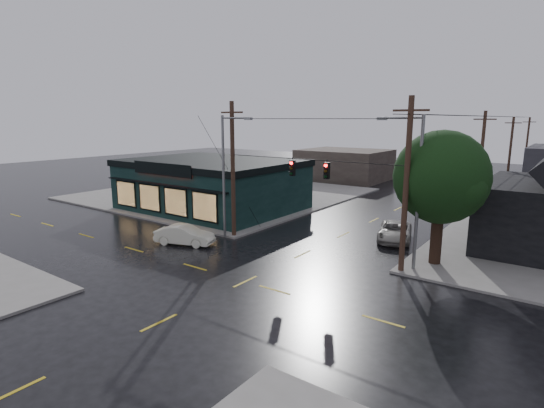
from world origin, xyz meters
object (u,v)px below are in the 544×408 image
Objects in this scene: utility_pole_nw at (234,237)px; suv_silver at (395,231)px; sedan_cream at (185,235)px; utility_pole_ne at (401,272)px; corner_tree at (441,178)px.

suv_silver is at bearing 31.74° from utility_pole_nw.
suv_silver is at bearing -70.47° from sedan_cream.
sedan_cream is 0.87× the size of suv_silver.
sedan_cream is at bearing -166.18° from utility_pole_ne.
corner_tree is at bearing -89.42° from sedan_cream.
utility_pole_ne is at bearing 0.00° from utility_pole_nw.
utility_pole_ne is 2.06× the size of suv_silver.
corner_tree is at bearing 63.89° from utility_pole_ne.
utility_pole_nw is 2.38× the size of sedan_cream.
utility_pole_nw is 2.06× the size of suv_silver.
sedan_cream is (-15.79, -6.08, -4.76)m from corner_tree.
utility_pole_nw is (-14.22, -2.50, -5.46)m from corner_tree.
utility_pole_ne is 2.38× the size of sedan_cream.
sedan_cream reaches higher than suv_silver.
corner_tree is 7.30m from suv_silver.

